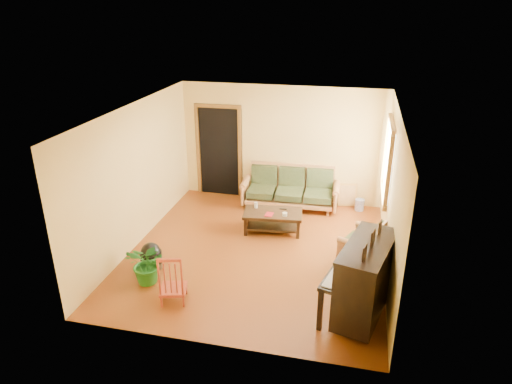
% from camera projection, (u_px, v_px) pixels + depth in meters
% --- Properties ---
extents(floor, '(5.00, 5.00, 0.00)m').
position_uv_depth(floor, '(257.00, 252.00, 8.33)').
color(floor, '#5A270B').
rests_on(floor, ground).
extents(doorway, '(1.08, 0.16, 2.05)m').
position_uv_depth(doorway, '(219.00, 152.00, 10.46)').
color(doorway, black).
rests_on(doorway, floor).
extents(window, '(0.12, 1.36, 1.46)m').
position_uv_depth(window, '(388.00, 160.00, 8.46)').
color(window, white).
rests_on(window, right_wall).
extents(sofa, '(2.10, 0.94, 0.89)m').
position_uv_depth(sofa, '(290.00, 188.00, 9.98)').
color(sofa, '#A46A3C').
rests_on(sofa, floor).
extents(coffee_table, '(1.20, 0.74, 0.41)m').
position_uv_depth(coffee_table, '(273.00, 221.00, 9.01)').
color(coffee_table, black).
rests_on(coffee_table, floor).
extents(armchair, '(0.99, 1.01, 0.78)m').
position_uv_depth(armchair, '(362.00, 240.00, 7.96)').
color(armchair, '#A46A3C').
rests_on(armchair, floor).
extents(piano, '(1.10, 1.49, 1.18)m').
position_uv_depth(piano, '(365.00, 281.00, 6.42)').
color(piano, black).
rests_on(piano, floor).
extents(footstool, '(0.39, 0.39, 0.35)m').
position_uv_depth(footstool, '(151.00, 259.00, 7.77)').
color(footstool, black).
rests_on(footstool, floor).
extents(red_chair, '(0.48, 0.50, 0.83)m').
position_uv_depth(red_chair, '(173.00, 277.00, 6.83)').
color(red_chair, maroon).
rests_on(red_chair, floor).
extents(leaning_frame, '(0.42, 0.17, 0.55)m').
position_uv_depth(leaning_frame, '(347.00, 195.00, 10.08)').
color(leaning_frame, '#C19140').
rests_on(leaning_frame, floor).
extents(ceramic_crock, '(0.21, 0.21, 0.25)m').
position_uv_depth(ceramic_crock, '(360.00, 205.00, 9.94)').
color(ceramic_crock, '#34459C').
rests_on(ceramic_crock, floor).
extents(potted_plant, '(0.75, 0.69, 0.71)m').
position_uv_depth(potted_plant, '(148.00, 264.00, 7.29)').
color(potted_plant, '#1A5D1A').
rests_on(potted_plant, floor).
extents(book, '(0.16, 0.21, 0.02)m').
position_uv_depth(book, '(265.00, 214.00, 8.82)').
color(book, maroon).
rests_on(book, coffee_table).
extents(candle, '(0.08, 0.08, 0.12)m').
position_uv_depth(candle, '(256.00, 205.00, 9.09)').
color(candle, silver).
rests_on(candle, coffee_table).
extents(glass_jar, '(0.10, 0.10, 0.06)m').
position_uv_depth(glass_jar, '(285.00, 214.00, 8.76)').
color(glass_jar, white).
rests_on(glass_jar, coffee_table).
extents(remote, '(0.15, 0.04, 0.01)m').
position_uv_depth(remote, '(283.00, 209.00, 9.04)').
color(remote, black).
rests_on(remote, coffee_table).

